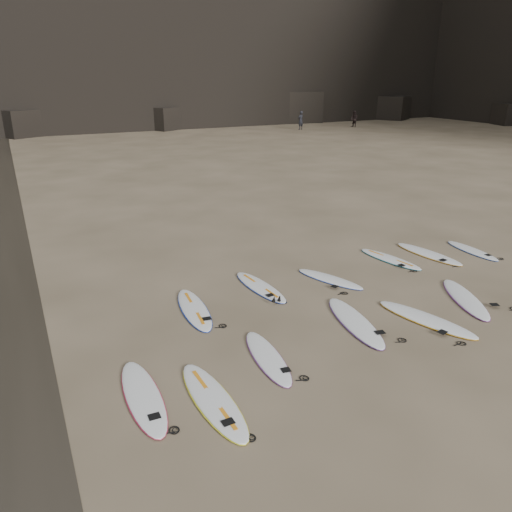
{
  "coord_description": "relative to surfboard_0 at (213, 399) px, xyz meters",
  "views": [
    {
      "loc": [
        -7.17,
        -8.58,
        5.79
      ],
      "look_at": [
        -2.05,
        1.83,
        1.5
      ],
      "focal_mm": 35.0,
      "sensor_mm": 36.0,
      "label": 1
    }
  ],
  "objects": [
    {
      "name": "person_b",
      "position": [
        32.35,
        39.2,
        0.83
      ],
      "size": [
        0.79,
        0.95,
        1.75
      ],
      "primitive_type": "imported",
      "rotation": [
        0.0,
        0.0,
        4.88
      ],
      "color": "black",
      "rests_on": "ground"
    },
    {
      "name": "surfboard_10",
      "position": [
        11.05,
        3.83,
        -0.01
      ],
      "size": [
        0.66,
        2.25,
        0.08
      ],
      "primitive_type": "ellipsoid",
      "rotation": [
        0.0,
        0.0,
        -0.06
      ],
      "color": "white",
      "rests_on": "ground"
    },
    {
      "name": "surfboard_5",
      "position": [
        0.96,
        3.76,
        -0.0
      ],
      "size": [
        0.88,
        2.65,
        0.09
      ],
      "primitive_type": "ellipsoid",
      "rotation": [
        0.0,
        0.0,
        -0.1
      ],
      "color": "white",
      "rests_on": "ground"
    },
    {
      "name": "surfboard_3",
      "position": [
        5.93,
        0.69,
        -0.0
      ],
      "size": [
        1.33,
        2.76,
        0.1
      ],
      "primitive_type": "ellipsoid",
      "rotation": [
        0.0,
        0.0,
        0.27
      ],
      "color": "white",
      "rests_on": "ground"
    },
    {
      "name": "surfboard_11",
      "position": [
        -1.15,
        0.69,
        -0.0
      ],
      "size": [
        0.69,
        2.62,
        0.09
      ],
      "primitive_type": "ellipsoid",
      "rotation": [
        0.0,
        0.0,
        -0.03
      ],
      "color": "white",
      "rests_on": "ground"
    },
    {
      "name": "person_a",
      "position": [
        25.71,
        39.7,
        0.9
      ],
      "size": [
        0.8,
        0.64,
        1.91
      ],
      "primitive_type": "imported",
      "rotation": [
        0.0,
        0.0,
        3.45
      ],
      "color": "black",
      "rests_on": "ground"
    },
    {
      "name": "surfboard_4",
      "position": [
        7.75,
        1.13,
        -0.0
      ],
      "size": [
        1.69,
        2.65,
        0.09
      ],
      "primitive_type": "ellipsoid",
      "rotation": [
        0.0,
        0.0,
        -0.44
      ],
      "color": "white",
      "rests_on": "ground"
    },
    {
      "name": "surfboard_1",
      "position": [
        1.6,
        0.87,
        -0.01
      ],
      "size": [
        0.84,
        2.39,
        0.08
      ],
      "primitive_type": "ellipsoid",
      "rotation": [
        0.0,
        0.0,
        -0.12
      ],
      "color": "white",
      "rests_on": "ground"
    },
    {
      "name": "ground",
      "position": [
        4.45,
        1.23,
        -0.05
      ],
      "size": [
        240.0,
        240.0,
        0.0
      ],
      "primitive_type": "plane",
      "color": "#897559",
      "rests_on": "ground"
    },
    {
      "name": "surfboard_9",
      "position": [
        9.45,
        4.23,
        -0.0
      ],
      "size": [
        0.93,
        2.69,
        0.09
      ],
      "primitive_type": "ellipsoid",
      "rotation": [
        0.0,
        0.0,
        0.12
      ],
      "color": "white",
      "rests_on": "ground"
    },
    {
      "name": "surfboard_6",
      "position": [
        3.13,
        4.28,
        -0.0
      ],
      "size": [
        0.79,
        2.55,
        0.09
      ],
      "primitive_type": "ellipsoid",
      "rotation": [
        0.0,
        0.0,
        0.08
      ],
      "color": "white",
      "rests_on": "ground"
    },
    {
      "name": "surfboard_0",
      "position": [
        0.0,
        0.0,
        0.0
      ],
      "size": [
        0.72,
        2.72,
        0.1
      ],
      "primitive_type": "ellipsoid",
      "rotation": [
        0.0,
        0.0,
        0.03
      ],
      "color": "white",
      "rests_on": "ground"
    },
    {
      "name": "surfboard_7",
      "position": [
        5.24,
        3.89,
        -0.01
      ],
      "size": [
        1.33,
        2.3,
        0.08
      ],
      "primitive_type": "ellipsoid",
      "rotation": [
        0.0,
        0.0,
        0.37
      ],
      "color": "white",
      "rests_on": "ground"
    },
    {
      "name": "surfboard_8",
      "position": [
        7.96,
        4.41,
        -0.0
      ],
      "size": [
        1.0,
        2.5,
        0.09
      ],
      "primitive_type": "ellipsoid",
      "rotation": [
        0.0,
        0.0,
        0.17
      ],
      "color": "white",
      "rests_on": "ground"
    },
    {
      "name": "surfboard_2",
      "position": [
        4.27,
        1.36,
        0.0
      ],
      "size": [
        1.18,
        2.85,
        0.1
      ],
      "primitive_type": "ellipsoid",
      "rotation": [
        0.0,
        0.0,
        -0.19
      ],
      "color": "white",
      "rests_on": "ground"
    }
  ]
}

